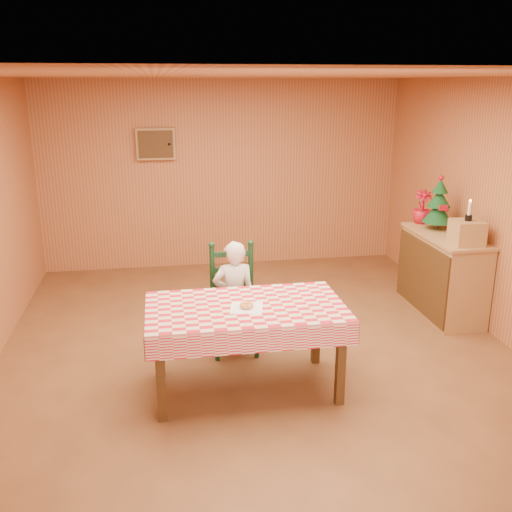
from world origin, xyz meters
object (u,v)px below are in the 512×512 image
(dining_table, at_px, (246,315))
(ladder_chair, at_px, (233,301))
(storage_bin, at_px, (452,307))
(seated_child, at_px, (234,298))
(crate, at_px, (467,232))
(christmas_tree, at_px, (439,205))
(shelf_unit, at_px, (442,274))

(dining_table, height_order, ladder_chair, ladder_chair)
(dining_table, bearing_deg, storage_bin, 23.02)
(ladder_chair, bearing_deg, seated_child, -90.00)
(dining_table, xyz_separation_m, crate, (2.46, 0.91, 0.37))
(christmas_tree, bearing_deg, storage_bin, -89.22)
(shelf_unit, distance_m, storage_bin, 0.40)
(ladder_chair, xyz_separation_m, storage_bin, (2.47, 0.26, -0.33))
(dining_table, distance_m, shelf_unit, 2.79)
(ladder_chair, bearing_deg, storage_bin, 6.05)
(dining_table, height_order, christmas_tree, christmas_tree)
(christmas_tree, bearing_deg, shelf_unit, -91.98)
(dining_table, bearing_deg, ladder_chair, 90.00)
(christmas_tree, relative_size, storage_bin, 1.82)
(crate, relative_size, storage_bin, 0.88)
(shelf_unit, distance_m, crate, 0.71)
(seated_child, bearing_deg, christmas_tree, -161.35)
(shelf_unit, bearing_deg, seated_child, -166.67)
(dining_table, distance_m, ladder_chair, 0.81)
(shelf_unit, xyz_separation_m, christmas_tree, (0.01, 0.25, 0.74))
(seated_child, distance_m, crate, 2.52)
(seated_child, xyz_separation_m, shelf_unit, (2.45, 0.58, -0.10))
(shelf_unit, xyz_separation_m, crate, (0.01, -0.40, 0.59))
(ladder_chair, relative_size, storage_bin, 3.17)
(seated_child, relative_size, shelf_unit, 0.91)
(dining_table, relative_size, crate, 5.52)
(seated_child, bearing_deg, storage_bin, -172.65)
(ladder_chair, xyz_separation_m, shelf_unit, (2.45, 0.52, -0.04))
(shelf_unit, bearing_deg, crate, -88.77)
(shelf_unit, relative_size, christmas_tree, 2.00)
(dining_table, bearing_deg, christmas_tree, 32.38)
(dining_table, xyz_separation_m, seated_child, (-0.00, 0.73, -0.13))
(ladder_chair, xyz_separation_m, seated_child, (0.00, -0.06, 0.06))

